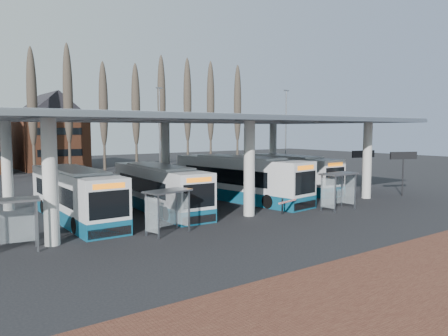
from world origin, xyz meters
TOP-DOWN VIEW (x-y plane):
  - ground at (0.00, 0.00)m, footprint 140.00×140.00m
  - station_canopy at (0.00, 8.00)m, footprint 32.00×16.00m
  - poplar_row at (0.00, 33.00)m, footprint 45.10×1.10m
  - lamp_post_b at (6.00, 26.00)m, footprint 0.80×0.16m
  - lamp_post_c at (20.00, 20.00)m, footprint 0.80×0.16m
  - bus_0 at (-9.30, 7.72)m, footprint 2.47×11.24m
  - bus_1 at (-3.70, 7.62)m, footprint 2.95×11.10m
  - bus_2 at (3.29, 7.77)m, footprint 4.34×12.50m
  - bus_3 at (10.29, 9.74)m, footprint 2.85×11.37m
  - shelter_0 at (-13.83, 2.48)m, footprint 2.74×1.65m
  - shelter_1 at (-6.49, 1.42)m, footprint 2.70×1.77m
  - shelter_2 at (6.15, 0.61)m, footprint 2.82×1.58m
  - info_sign_0 at (15.44, 1.52)m, footprint 2.30×1.06m
  - info_sign_1 at (14.73, 4.89)m, footprint 2.41×0.58m
  - barrier at (2.03, 1.25)m, footprint 2.01×0.83m

SIDE VIEW (x-z plane):
  - ground at x=0.00m, z-range 0.00..0.00m
  - barrier at x=2.03m, z-range 0.28..1.32m
  - bus_1 at x=-3.70m, z-range -0.09..2.96m
  - bus_0 at x=-9.30m, z-range -0.09..3.03m
  - bus_3 at x=10.29m, z-range -0.09..3.05m
  - bus_2 at x=3.29m, z-range -0.10..3.31m
  - shelter_1 at x=-6.49m, z-range 0.52..2.83m
  - shelter_0 at x=-13.83m, z-range 0.54..2.94m
  - shelter_2 at x=6.15m, z-range 0.57..3.09m
  - info_sign_1 at x=14.73m, z-range 1.23..4.84m
  - info_sign_0 at x=15.44m, z-range 1.23..4.86m
  - lamp_post_b at x=6.00m, z-range 0.25..10.42m
  - lamp_post_c at x=20.00m, z-range 0.25..10.42m
  - station_canopy at x=0.00m, z-range 2.51..8.85m
  - poplar_row at x=0.00m, z-range 1.53..16.03m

